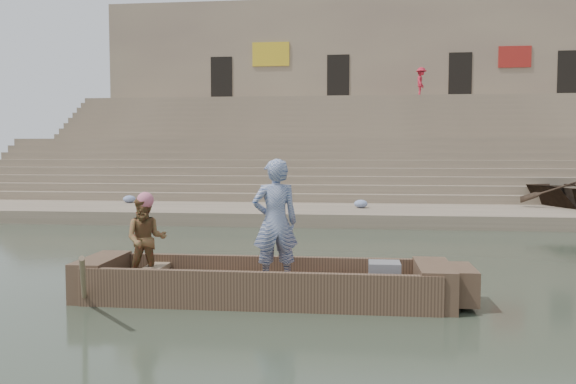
% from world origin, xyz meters
% --- Properties ---
extents(ground, '(120.00, 120.00, 0.00)m').
position_xyz_m(ground, '(0.00, 0.00, 0.00)').
color(ground, '#293226').
rests_on(ground, ground).
extents(lower_landing, '(32.00, 4.00, 0.40)m').
position_xyz_m(lower_landing, '(0.00, 8.00, 0.20)').
color(lower_landing, gray).
rests_on(lower_landing, ground).
extents(mid_landing, '(32.00, 3.00, 2.80)m').
position_xyz_m(mid_landing, '(0.00, 15.50, 1.40)').
color(mid_landing, gray).
rests_on(mid_landing, ground).
extents(upper_landing, '(32.00, 3.00, 5.20)m').
position_xyz_m(upper_landing, '(0.00, 22.50, 2.60)').
color(upper_landing, gray).
rests_on(upper_landing, ground).
extents(ghat_steps, '(32.00, 11.00, 5.20)m').
position_xyz_m(ghat_steps, '(0.00, 17.19, 1.80)').
color(ghat_steps, gray).
rests_on(ghat_steps, ground).
extents(building_wall, '(32.00, 5.07, 11.20)m').
position_xyz_m(building_wall, '(0.00, 26.50, 5.60)').
color(building_wall, gray).
rests_on(building_wall, ground).
extents(main_rowboat, '(5.00, 1.30, 0.22)m').
position_xyz_m(main_rowboat, '(-2.39, -2.38, 0.11)').
color(main_rowboat, brown).
rests_on(main_rowboat, ground).
extents(rowboat_trim, '(6.04, 2.63, 2.01)m').
position_xyz_m(rowboat_trim, '(-2.19, -2.39, 0.31)').
color(rowboat_trim, brown).
rests_on(rowboat_trim, ground).
extents(standing_man, '(0.81, 0.65, 1.92)m').
position_xyz_m(standing_man, '(-2.20, -2.31, 1.18)').
color(standing_man, navy).
rests_on(standing_man, main_rowboat).
extents(rowing_man, '(0.75, 0.65, 1.34)m').
position_xyz_m(rowing_man, '(-4.23, -2.33, 0.89)').
color(rowing_man, '#22682B').
rests_on(rowing_man, main_rowboat).
extents(television, '(0.46, 0.42, 0.40)m').
position_xyz_m(television, '(-0.58, -2.38, 0.42)').
color(television, slate).
rests_on(television, main_rowboat).
extents(pedestrian, '(0.80, 1.12, 1.57)m').
position_xyz_m(pedestrian, '(2.54, 21.62, 5.98)').
color(pedestrian, red).
rests_on(pedestrian, upper_landing).
extents(cloth_bundles, '(8.69, 1.42, 0.26)m').
position_xyz_m(cloth_bundles, '(-4.92, 8.71, 0.53)').
color(cloth_bundles, '#3F5999').
rests_on(cloth_bundles, lower_landing).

